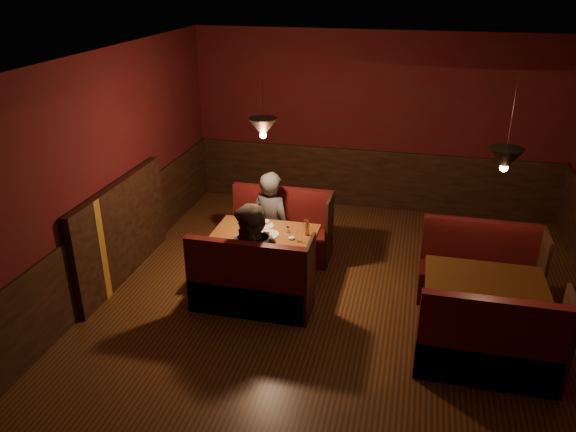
% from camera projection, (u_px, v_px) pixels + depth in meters
% --- Properties ---
extents(room, '(6.02, 7.02, 2.92)m').
position_uv_depth(room, '(319.00, 235.00, 6.19)').
color(room, '#422617').
rests_on(room, ground).
extents(main_table, '(1.30, 0.79, 0.91)m').
position_uv_depth(main_table, '(266.00, 243.00, 7.15)').
color(main_table, brown).
rests_on(main_table, ground).
extents(main_bench_far, '(1.43, 0.51, 0.97)m').
position_uv_depth(main_bench_far, '(281.00, 235.00, 7.89)').
color(main_bench_far, '#551114').
rests_on(main_bench_far, ground).
extents(main_bench_near, '(1.43, 0.51, 0.97)m').
position_uv_depth(main_bench_near, '(251.00, 288.00, 6.58)').
color(main_bench_near, '#551114').
rests_on(main_bench_near, ground).
extents(second_table, '(1.26, 0.80, 0.71)m').
position_uv_depth(second_table, '(483.00, 293.00, 6.09)').
color(second_table, brown).
rests_on(second_table, ground).
extents(second_bench_far, '(1.39, 0.52, 0.99)m').
position_uv_depth(second_bench_far, '(478.00, 276.00, 6.83)').
color(second_bench_far, '#551114').
rests_on(second_bench_far, ground).
extents(second_bench_near, '(1.39, 0.52, 0.99)m').
position_uv_depth(second_bench_near, '(489.00, 351.00, 5.50)').
color(second_bench_near, '#551114').
rests_on(second_bench_near, ground).
extents(diner_a, '(0.70, 0.58, 1.65)m').
position_uv_depth(diner_a, '(271.00, 205.00, 7.57)').
color(diner_a, '#383838').
rests_on(diner_a, ground).
extents(diner_b, '(0.93, 0.80, 1.67)m').
position_uv_depth(diner_b, '(253.00, 246.00, 6.44)').
color(diner_b, '#3D342C').
rests_on(diner_b, ground).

